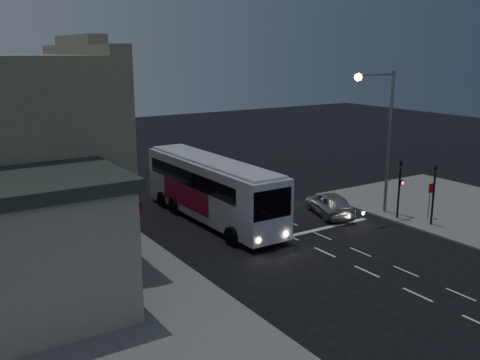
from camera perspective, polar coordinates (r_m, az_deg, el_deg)
ground at (r=29.39m, az=7.73°, el=-7.06°), size 120.00×120.00×0.00m
sidewalk_far at (r=30.95m, az=-21.65°, el=-6.74°), size 12.00×50.00×0.12m
road_markings at (r=32.56m, az=5.68°, el=-4.92°), size 8.00×30.55×0.01m
tour_bus at (r=32.97m, az=-3.02°, el=-0.83°), size 3.02×12.71×3.89m
car_suv at (r=34.79m, az=9.54°, el=-2.50°), size 3.14×4.87×1.54m
car_sedan_a at (r=38.84m, az=2.93°, el=-0.77°), size 2.18×4.33×1.36m
car_sedan_b at (r=43.48m, az=-0.97°, el=0.87°), size 3.12×5.36×1.46m
traffic_signal_main at (r=34.43m, az=16.68°, el=-0.23°), size 0.25×0.35×4.10m
traffic_signal_side at (r=33.77m, az=19.99°, el=-0.74°), size 0.18×0.15×4.10m
regulatory_sign at (r=35.31m, az=19.64°, el=-1.49°), size 0.45×0.12×2.20m
streetlight at (r=34.56m, az=14.99°, el=5.53°), size 3.32×0.44×9.00m
low_building_south at (r=21.83m, az=-21.63°, el=-6.94°), size 7.40×5.40×5.70m
street_tree at (r=37.57m, az=-17.27°, el=4.09°), size 4.00×4.00×6.20m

